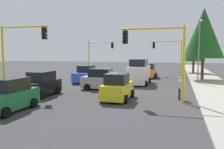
{
  "coord_description": "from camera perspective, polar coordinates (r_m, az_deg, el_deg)",
  "views": [
    {
      "loc": [
        22.81,
        7.17,
        3.51
      ],
      "look_at": [
        -0.55,
        0.45,
        1.2
      ],
      "focal_mm": 37.35,
      "sensor_mm": 36.0,
      "label": 1
    }
  ],
  "objects": [
    {
      "name": "tree_roadside_mid",
      "position": [
        31.03,
        21.53,
        9.39
      ],
      "size": [
        4.85,
        4.85,
        8.9
      ],
      "color": "brown",
      "rests_on": "ground"
    },
    {
      "name": "car_silver",
      "position": [
        22.1,
        -2.48,
        -1.37
      ],
      "size": [
        2.05,
        3.85,
        1.98
      ],
      "color": "#B2B5BA",
      "rests_on": "ground"
    },
    {
      "name": "traffic_signal_near_left",
      "position": [
        16.88,
        10.92,
        6.31
      ],
      "size": [
        0.36,
        4.59,
        5.34
      ],
      "color": "yellow",
      "rests_on": "ground"
    },
    {
      "name": "traffic_signal_near_right",
      "position": [
        21.18,
        -21.57,
        6.6
      ],
      "size": [
        0.36,
        4.59,
        5.78
      ],
      "color": "yellow",
      "rests_on": "ground"
    },
    {
      "name": "traffic_signal_far_right",
      "position": [
        38.98,
        -3.18,
        5.87
      ],
      "size": [
        0.36,
        4.59,
        5.37
      ],
      "color": "yellow",
      "rests_on": "ground"
    },
    {
      "name": "traffic_signal_far_left",
      "position": [
        36.84,
        13.73,
        5.72
      ],
      "size": [
        0.36,
        4.59,
        5.34
      ],
      "color": "yellow",
      "rests_on": "ground"
    },
    {
      "name": "ground_plane",
      "position": [
        24.16,
        -1.4,
        -2.92
      ],
      "size": [
        120.0,
        120.0,
        0.0
      ],
      "primitive_type": "plane",
      "color": "#353538"
    },
    {
      "name": "car_green",
      "position": [
        15.3,
        -23.95,
        -4.88
      ],
      "size": [
        4.1,
        1.97,
        1.98
      ],
      "color": "#1E7238",
      "rests_on": "ground"
    },
    {
      "name": "car_blue",
      "position": [
        27.59,
        -6.46,
        -0.04
      ],
      "size": [
        4.19,
        2.02,
        1.98
      ],
      "color": "blue",
      "rests_on": "ground"
    },
    {
      "name": "sidewalk_kerb",
      "position": [
        28.22,
        22.7,
        -1.99
      ],
      "size": [
        80.0,
        4.0,
        0.15
      ],
      "primitive_type": "cube",
      "color": "gray",
      "rests_on": "ground"
    },
    {
      "name": "lane_arrow_near",
      "position": [
        15.6,
        -25.52,
        -8.09
      ],
      "size": [
        2.4,
        1.1,
        1.1
      ],
      "color": "silver",
      "rests_on": "ground"
    },
    {
      "name": "car_black",
      "position": [
        19.72,
        -17.05,
        -2.43
      ],
      "size": [
        3.96,
        2.02,
        1.98
      ],
      "color": "black",
      "rests_on": "ground"
    },
    {
      "name": "tree_roadside_far",
      "position": [
        40.88,
        19.43,
        6.33
      ],
      "size": [
        3.67,
        3.67,
        6.68
      ],
      "color": "brown",
      "rests_on": "ground"
    },
    {
      "name": "street_lamp_curbside",
      "position": [
        26.51,
        20.58,
        6.9
      ],
      "size": [
        2.15,
        0.28,
        7.0
      ],
      "color": "slate",
      "rests_on": "ground"
    },
    {
      "name": "car_orange",
      "position": [
        32.89,
        9.12,
        0.8
      ],
      "size": [
        3.88,
        1.93,
        1.98
      ],
      "color": "orange",
      "rests_on": "ground"
    },
    {
      "name": "pedestrian_crossing",
      "position": [
        18.07,
        16.22,
        -3.06
      ],
      "size": [
        0.4,
        0.24,
        1.7
      ],
      "color": "#262638",
      "rests_on": "ground"
    },
    {
      "name": "car_yellow",
      "position": [
        17.33,
        1.34,
        -3.25
      ],
      "size": [
        3.7,
        2.01,
        1.98
      ],
      "color": "yellow",
      "rests_on": "ground"
    },
    {
      "name": "delivery_van_white",
      "position": [
        25.9,
        6.62,
        0.46
      ],
      "size": [
        4.8,
        2.22,
        2.77
      ],
      "color": "white",
      "rests_on": "ground"
    }
  ]
}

